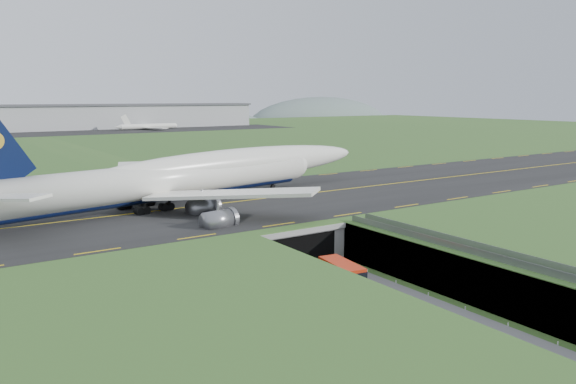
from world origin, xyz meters
TOP-DOWN VIEW (x-y plane):
  - ground at (0.00, 0.00)m, footprint 900.00×900.00m
  - airfield_deck at (0.00, 0.00)m, footprint 800.00×800.00m
  - trench_road at (0.00, -7.50)m, footprint 12.00×75.00m
  - taxiway at (0.00, 33.00)m, footprint 800.00×44.00m
  - tunnel_portal at (0.00, 16.71)m, footprint 17.00×22.30m
  - guideway at (11.00, -19.11)m, footprint 3.00×53.00m
  - jumbo_jet at (-4.28, 37.41)m, footprint 91.03×58.40m
  - shuttle_tram at (-0.85, -2.36)m, footprint 4.19×8.52m
  - cargo_terminal at (-0.21, 299.41)m, footprint 320.00×67.00m
  - distant_hills at (64.38, 430.00)m, footprint 700.00×91.00m

SIDE VIEW (x-z plane):
  - distant_hills at x=64.38m, z-range -34.00..26.00m
  - ground at x=0.00m, z-range 0.00..0.00m
  - trench_road at x=0.00m, z-range 0.00..0.20m
  - shuttle_tram at x=-0.85m, z-range 0.16..3.48m
  - airfield_deck at x=0.00m, z-range 0.00..6.00m
  - tunnel_portal at x=0.00m, z-range 0.33..6.33m
  - guideway at x=11.00m, z-range 1.80..8.85m
  - taxiway at x=0.00m, z-range 6.00..6.18m
  - jumbo_jet at x=-4.28m, z-range 1.44..21.16m
  - cargo_terminal at x=-0.21m, z-range 6.16..21.76m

